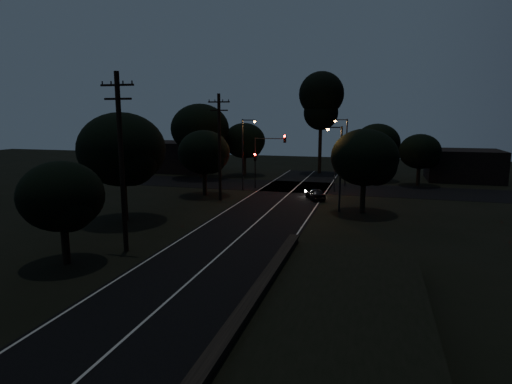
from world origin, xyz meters
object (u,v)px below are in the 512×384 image
Objects in this scene: utility_pole_mid at (121,160)px; signal_right at (335,166)px; utility_pole_far at (219,146)px; streetlight_b at (345,148)px; signal_left at (255,164)px; streetlight_a at (244,150)px; signal_mast at (269,151)px; tall_pine at (321,100)px; car at (315,194)px; streetlight_c at (339,163)px.

utility_pole_mid is 27.30m from signal_right.
utility_pole_far reaches higher than streetlight_b.
streetlight_a reaches higher than signal_left.
signal_right is 7.66m from signal_mast.
tall_pine is at bearing 69.54° from signal_left.
streetlight_b reaches higher than signal_mast.
signal_mast is 0.78× the size of streetlight_a.
signal_left is 1.21× the size of car.
signal_mast is at bearing -64.21° from car.
car is at bearing -39.76° from signal_mast.
streetlight_c reaches higher than signal_mast.
utility_pole_far is at bearing -111.11° from signal_mast.
streetlight_c is (11.83, -2.00, -1.13)m from utility_pole_far.
utility_pole_mid is at bearing 40.74° from car.
streetlight_a reaches higher than streetlight_c.
signal_right is 0.51× the size of streetlight_a.
utility_pole_mid is 1.38× the size of streetlight_b.
streetlight_b is (9.91, 4.01, 1.80)m from signal_left.
tall_pine is 3.56× the size of signal_right.
utility_pole_mid is 23.04m from streetlight_a.
streetlight_a is 9.92m from car.
streetlight_b is (11.31, 12.00, -0.85)m from utility_pole_far.
car is (9.20, 2.90, -4.91)m from utility_pole_far.
utility_pole_far is 3.10× the size of car.
streetlight_a is (-2.39, -1.99, 0.30)m from signal_mast.
signal_mast is at bearing -104.62° from tall_pine.
signal_left is 0.66× the size of signal_mast.
utility_pole_mid is at bearing -99.93° from tall_pine.
tall_pine is 3.56× the size of signal_left.
signal_left is (1.40, 7.99, -2.65)m from utility_pole_far.
streetlight_c is at bearing -87.86° from streetlight_b.
utility_pole_mid is 2.68× the size of signal_right.
car is (-1.40, -5.08, -2.26)m from signal_right.
utility_pole_far reaches higher than streetlight_a.
streetlight_b is (4.31, -11.00, -5.88)m from tall_pine.
streetlight_a is (0.69, 6.00, -0.85)m from utility_pole_far.
car is (8.51, -3.10, -4.06)m from streetlight_a.
tall_pine is 1.95× the size of streetlight_c.
streetlight_c is at bearing -48.81° from signal_mast.
utility_pole_far is 10.82m from car.
signal_left is 9.58m from car.
streetlight_a is (-9.91, -1.99, 1.80)m from signal_right.
streetlight_c is 6.72m from car.
streetlight_a is at bearing -168.66° from signal_right.
signal_mast is at bearing 82.96° from utility_pole_mid.
utility_pole_far is 2.56× the size of signal_left.
utility_pole_far is at bearing -6.93° from car.
streetlight_b reaches higher than signal_left.
utility_pole_far is 6.10m from streetlight_a.
signal_right is at bearing -129.85° from car.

